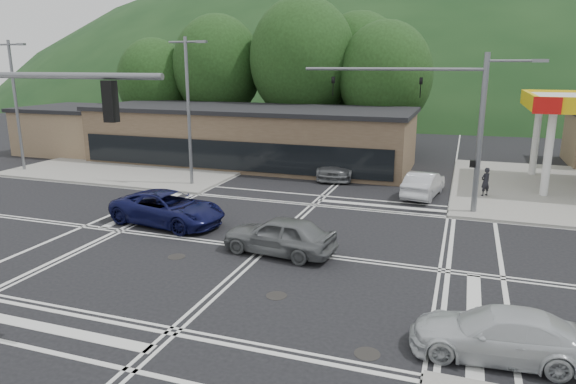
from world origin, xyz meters
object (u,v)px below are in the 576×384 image
(pedestrian, at_px, (485,182))
(car_queue_a, at_px, (424,184))
(car_silver_east, at_px, (499,334))
(car_queue_b, at_px, (366,161))
(car_blue_west, at_px, (168,208))
(car_northbound, at_px, (338,164))
(car_grey_center, at_px, (279,235))

(pedestrian, bearing_deg, car_queue_a, -30.72)
(car_silver_east, distance_m, car_queue_a, 16.80)
(car_queue_a, xyz_separation_m, car_queue_b, (-4.46, 5.87, 0.03))
(car_blue_west, distance_m, car_northbound, 14.05)
(car_grey_center, xyz_separation_m, car_queue_b, (0.25, 17.14, -0.01))
(car_queue_b, relative_size, car_northbound, 0.80)
(car_blue_west, xyz_separation_m, car_grey_center, (6.36, -1.94, -0.00))
(car_blue_west, xyz_separation_m, car_queue_b, (6.61, 15.20, -0.01))
(car_blue_west, xyz_separation_m, car_northbound, (5.11, 13.09, 0.04))
(car_blue_west, distance_m, pedestrian, 17.60)
(car_grey_center, xyz_separation_m, car_queue_a, (4.71, 11.27, -0.04))
(car_blue_west, height_order, car_silver_east, car_blue_west)
(car_queue_a, xyz_separation_m, car_northbound, (-5.96, 3.76, 0.08))
(pedestrian, bearing_deg, car_silver_east, 45.83)
(car_grey_center, xyz_separation_m, car_northbound, (-1.25, 15.03, 0.04))
(car_blue_west, bearing_deg, car_silver_east, -108.09)
(car_northbound, xyz_separation_m, pedestrian, (9.30, -2.98, 0.14))
(car_blue_west, height_order, car_grey_center, car_blue_west)
(car_northbound, relative_size, pedestrian, 3.48)
(car_queue_a, bearing_deg, car_blue_west, 48.51)
(car_silver_east, xyz_separation_m, pedestrian, (0.06, 17.26, 0.31))
(car_queue_a, height_order, car_queue_b, car_queue_b)
(car_grey_center, distance_m, car_northbound, 15.09)
(car_queue_a, bearing_deg, pedestrian, -158.38)
(car_grey_center, height_order, car_queue_a, car_grey_center)
(car_blue_west, bearing_deg, car_queue_b, -15.11)
(car_queue_a, relative_size, car_northbound, 0.79)
(car_northbound, bearing_deg, car_blue_west, -118.06)
(car_queue_b, relative_size, pedestrian, 2.80)
(car_silver_east, xyz_separation_m, car_queue_a, (-3.28, 16.47, 0.08))
(car_grey_center, distance_m, pedestrian, 14.50)
(car_silver_east, bearing_deg, pedestrian, 176.50)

